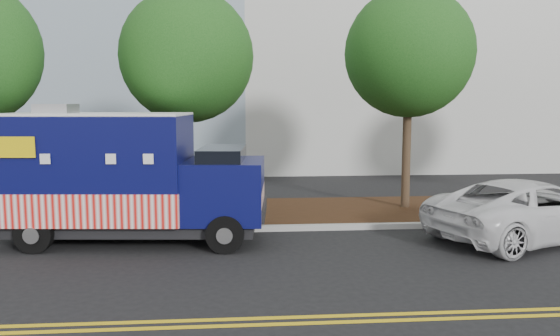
{
  "coord_description": "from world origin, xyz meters",
  "views": [
    {
      "loc": [
        1.56,
        -12.66,
        3.38
      ],
      "look_at": [
        2.63,
        0.6,
        1.77
      ],
      "focal_mm": 35.0,
      "sensor_mm": 36.0,
      "label": 1
    }
  ],
  "objects": [
    {
      "name": "centerline_far",
      "position": [
        0.0,
        -4.7,
        0.01
      ],
      "size": [
        120.0,
        0.1,
        0.01
      ],
      "primitive_type": "cube",
      "color": "gold",
      "rests_on": "ground"
    },
    {
      "name": "ground",
      "position": [
        0.0,
        0.0,
        0.0
      ],
      "size": [
        120.0,
        120.0,
        0.0
      ],
      "primitive_type": "plane",
      "color": "black",
      "rests_on": "ground"
    },
    {
      "name": "white_car",
      "position": [
        8.8,
        -0.02,
        0.75
      ],
      "size": [
        5.9,
        4.18,
        1.49
      ],
      "primitive_type": "imported",
      "rotation": [
        0.0,
        0.0,
        1.92
      ],
      "color": "silver",
      "rests_on": "ground"
    },
    {
      "name": "curb",
      "position": [
        0.0,
        1.4,
        0.07
      ],
      "size": [
        120.0,
        0.18,
        0.15
      ],
      "primitive_type": "cube",
      "color": "#9E9E99",
      "rests_on": "ground"
    },
    {
      "name": "tree_c",
      "position": [
        6.78,
        3.66,
        4.84
      ],
      "size": [
        3.88,
        3.88,
        6.8
      ],
      "color": "#38281C",
      "rests_on": "ground"
    },
    {
      "name": "centerline_near",
      "position": [
        0.0,
        -4.45,
        0.01
      ],
      "size": [
        120.0,
        0.1,
        0.01
      ],
      "primitive_type": "cube",
      "color": "gold",
      "rests_on": "ground"
    },
    {
      "name": "food_truck",
      "position": [
        -1.23,
        0.64,
        1.51
      ],
      "size": [
        6.51,
        2.89,
        3.34
      ],
      "rotation": [
        0.0,
        0.0,
        -0.08
      ],
      "color": "black",
      "rests_on": "ground"
    },
    {
      "name": "mulch_strip",
      "position": [
        0.0,
        3.5,
        0.07
      ],
      "size": [
        120.0,
        4.0,
        0.15
      ],
      "primitive_type": "cube",
      "color": "black",
      "rests_on": "ground"
    },
    {
      "name": "tree_b",
      "position": [
        0.17,
        3.53,
        4.69
      ],
      "size": [
        3.85,
        3.85,
        6.63
      ],
      "color": "#38281C",
      "rests_on": "ground"
    },
    {
      "name": "sign_post",
      "position": [
        -2.73,
        1.55,
        1.2
      ],
      "size": [
        0.06,
        0.06,
        2.4
      ],
      "primitive_type": "cube",
      "color": "#473828",
      "rests_on": "ground"
    }
  ]
}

